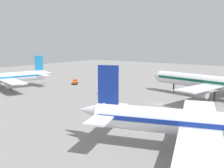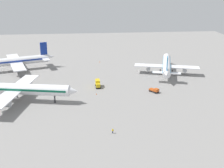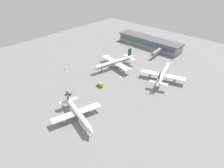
% 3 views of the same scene
% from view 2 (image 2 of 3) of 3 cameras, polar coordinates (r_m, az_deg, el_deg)
% --- Properties ---
extents(ground, '(288.00, 288.00, 0.00)m').
position_cam_2_polar(ground, '(141.31, -11.86, -0.48)').
color(ground, gray).
extents(airplane_at_gate, '(39.07, 48.05, 14.74)m').
position_cam_2_polar(airplane_at_gate, '(125.71, -17.47, -0.90)').
color(airplane_at_gate, white).
rests_on(airplane_at_gate, ground).
extents(airplane_taxiing, '(41.19, 33.68, 12.77)m').
position_cam_2_polar(airplane_taxiing, '(159.16, 10.44, 3.62)').
color(airplane_taxiing, white).
rests_on(airplane_taxiing, ground).
extents(airplane_distant, '(37.41, 45.58, 14.25)m').
position_cam_2_polar(airplane_distant, '(169.98, -18.52, 4.13)').
color(airplane_distant, white).
rests_on(airplane_distant, ground).
extents(pushback_tractor, '(4.66, 4.17, 1.90)m').
position_cam_2_polar(pushback_tractor, '(132.30, 8.14, -1.19)').
color(pushback_tractor, black).
rests_on(pushback_tractor, ground).
extents(catering_truck, '(5.65, 2.33, 3.30)m').
position_cam_2_polar(catering_truck, '(137.33, -2.75, 0.09)').
color(catering_truck, black).
rests_on(catering_truck, ground).
extents(ground_crew_worker, '(0.51, 0.52, 1.67)m').
position_cam_2_polar(ground_crew_worker, '(97.14, 0.14, -9.00)').
color(ground_crew_worker, '#1E2338').
rests_on(ground_crew_worker, ground).
extents(safety_cone_near_gate, '(0.44, 0.44, 0.60)m').
position_cam_2_polar(safety_cone_near_gate, '(179.35, -2.39, 4.28)').
color(safety_cone_near_gate, '#EA590C').
rests_on(safety_cone_near_gate, ground).
extents(safety_cone_mid_apron, '(0.44, 0.44, 0.60)m').
position_cam_2_polar(safety_cone_mid_apron, '(128.83, -3.03, -1.90)').
color(safety_cone_mid_apron, '#EA590C').
rests_on(safety_cone_mid_apron, ground).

